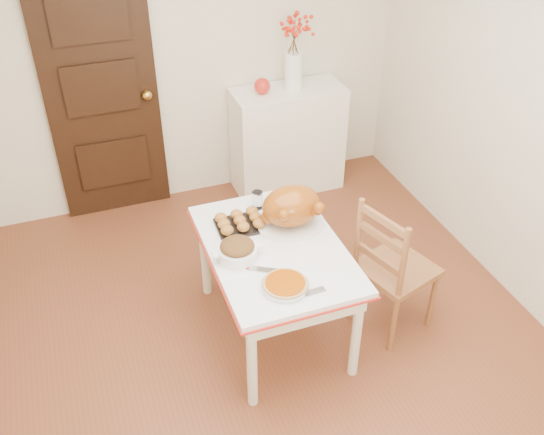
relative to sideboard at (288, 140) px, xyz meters
name	(u,v)px	position (x,y,z in m)	size (l,w,h in m)	color
floor	(277,346)	(-0.76, -1.78, -0.46)	(3.50, 4.00, 0.00)	brown
wall_back	(188,54)	(-0.76, 0.22, 0.79)	(3.50, 0.00, 2.50)	beige
door_back	(102,95)	(-1.46, 0.19, 0.57)	(0.85, 0.06, 2.06)	black
sideboard	(288,140)	(0.00, 0.00, 0.00)	(0.93, 0.41, 0.93)	white
kitchen_table	(275,290)	(-0.72, -1.63, -0.11)	(0.81, 1.18, 0.71)	white
chair_oak	(397,266)	(0.03, -1.82, 0.02)	(0.43, 0.43, 0.97)	brown
berry_vase	(294,51)	(0.04, 0.00, 0.78)	(0.33, 0.33, 0.64)	white
apple	(262,86)	(-0.23, 0.00, 0.53)	(0.13, 0.13, 0.13)	red
turkey_platter	(291,208)	(-0.55, -1.47, 0.38)	(0.43, 0.35, 0.27)	#984A0E
pumpkin_pie	(285,284)	(-0.80, -2.00, 0.27)	(0.26, 0.26, 0.05)	#953C00
stuffing_dish	(237,250)	(-0.96, -1.66, 0.30)	(0.30, 0.24, 0.12)	brown
rolls_tray	(240,222)	(-0.86, -1.37, 0.28)	(0.29, 0.23, 0.08)	#AF7328
pie_server	(306,294)	(-0.71, -2.09, 0.25)	(0.23, 0.07, 0.01)	silver
carving_knife	(255,268)	(-0.90, -1.79, 0.25)	(0.27, 0.07, 0.01)	silver
drinking_glass	(257,200)	(-0.69, -1.21, 0.30)	(0.07, 0.07, 0.12)	white
shaker_pair	(291,192)	(-0.44, -1.17, 0.28)	(0.08, 0.03, 0.08)	white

